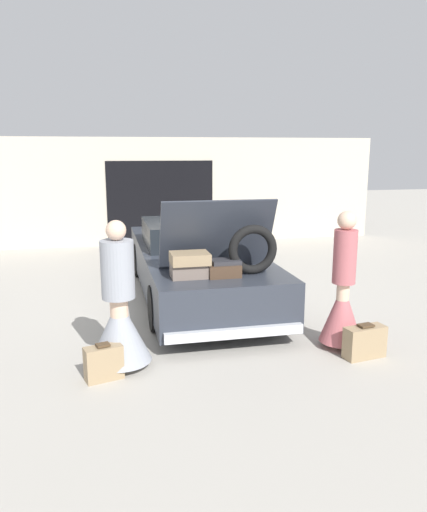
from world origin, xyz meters
TOP-DOWN VIEW (x-y plane):
  - ground_plane at (0.00, 0.00)m, footprint 40.00×40.00m
  - garage_wall_back at (0.00, 5.02)m, footprint 12.00×0.14m
  - car at (-0.00, -0.01)m, footprint 1.89×5.25m
  - person_left at (-1.39, -2.67)m, footprint 0.72×0.72m
  - person_right at (1.39, -2.68)m, footprint 0.55×0.55m
  - suitcase_beside_left_person at (-1.59, -2.96)m, footprint 0.45×0.29m
  - suitcase_beside_right_person at (1.52, -3.05)m, footprint 0.54×0.28m

SIDE VIEW (x-z plane):
  - ground_plane at x=0.00m, z-range 0.00..0.00m
  - suitcase_beside_left_person at x=-1.59m, z-range -0.01..0.40m
  - suitcase_beside_right_person at x=1.52m, z-range -0.01..0.41m
  - car at x=0.00m, z-range -0.32..1.52m
  - person_left at x=-1.39m, z-range -0.25..1.48m
  - person_right at x=1.39m, z-range -0.24..1.52m
  - garage_wall_back at x=0.00m, z-range -0.01..2.79m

